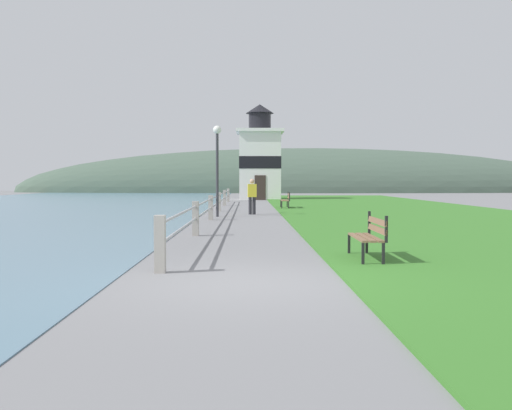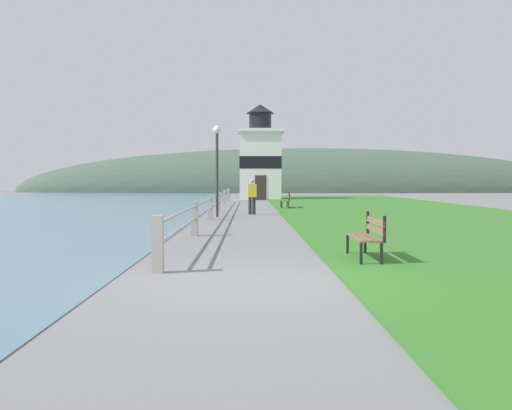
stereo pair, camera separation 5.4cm
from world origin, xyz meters
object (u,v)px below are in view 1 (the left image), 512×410
at_px(park_bench_midway, 286,199).
at_px(lamp_post, 217,154).
at_px(park_bench_near, 370,234).
at_px(lighthouse, 260,159).
at_px(person_strolling, 252,195).

distance_m(park_bench_midway, lamp_post, 8.12).
xyz_separation_m(park_bench_near, park_bench_midway, (-0.26, 20.80, 0.00)).
relative_size(lighthouse, lamp_post, 2.00).
bearing_deg(park_bench_midway, person_strolling, 71.70).
distance_m(park_bench_near, person_strolling, 15.60).
distance_m(park_bench_near, park_bench_midway, 20.81).
bearing_deg(lighthouse, park_bench_near, -87.77).
bearing_deg(lamp_post, person_strolling, 47.09).
bearing_deg(person_strolling, park_bench_midway, -25.44).
distance_m(park_bench_midway, lighthouse, 16.15).
xyz_separation_m(park_bench_near, lighthouse, (-1.43, 36.66, 2.82)).
bearing_deg(park_bench_near, person_strolling, -81.13).
relative_size(park_bench_near, park_bench_midway, 0.81).
bearing_deg(person_strolling, park_bench_near, -177.44).
bearing_deg(lighthouse, park_bench_midway, -85.79).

